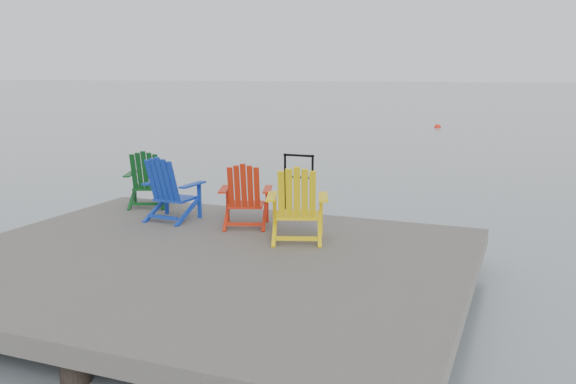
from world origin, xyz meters
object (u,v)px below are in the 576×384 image
at_px(buoy_b, 438,127).
at_px(chair_green, 148,179).
at_px(handrail, 299,178).
at_px(chair_blue, 170,189).
at_px(chair_yellow, 297,204).
at_px(chair_red, 245,195).

bearing_deg(buoy_b, chair_green, -93.22).
distance_m(handrail, chair_blue, 1.90).
bearing_deg(chair_blue, chair_yellow, -7.64).
height_order(chair_blue, buoy_b, chair_blue).
relative_size(chair_green, chair_red, 1.00).
height_order(handrail, chair_green, handrail).
distance_m(chair_blue, buoy_b, 23.17).
distance_m(handrail, chair_green, 2.42).
distance_m(chair_blue, chair_red, 1.16).
xyz_separation_m(handrail, chair_blue, (-1.53, -1.12, -0.08)).
height_order(chair_green, buoy_b, chair_green).
height_order(chair_green, chair_yellow, chair_yellow).
distance_m(chair_red, chair_yellow, 1.02).
xyz_separation_m(handrail, buoy_b, (-1.11, 22.03, -1.04)).
bearing_deg(handrail, buoy_b, 92.88).
bearing_deg(buoy_b, chair_yellow, -85.97).
bearing_deg(handrail, chair_blue, -143.85).
xyz_separation_m(chair_green, chair_red, (2.00, -0.61, -0.00)).
xyz_separation_m(chair_green, chair_yellow, (2.92, -1.03, 0.04)).
distance_m(handrail, chair_red, 1.14).
xyz_separation_m(handrail, chair_yellow, (0.55, -1.49, -0.06)).
xyz_separation_m(chair_red, buoy_b, (-0.73, 23.10, -0.95)).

